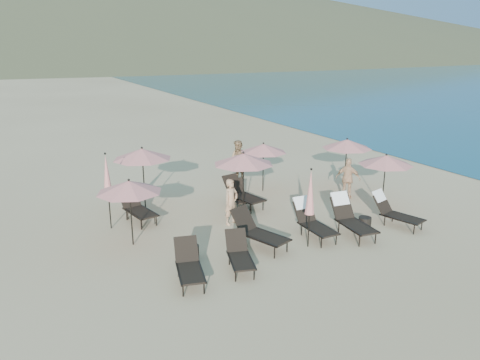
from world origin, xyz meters
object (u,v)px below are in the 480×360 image
lounger_2 (258,231)px  lounger_9 (239,194)px  side_table_1 (365,223)px  umbrella_closed_0 (310,193)px  lounger_1 (239,254)px  lounger_5 (394,210)px  umbrella_open_2 (386,160)px  lounger_0 (189,265)px  beachgoer_a (231,202)px  umbrella_open_4 (263,148)px  side_table_0 (192,252)px  lounger_6 (137,207)px  umbrella_open_5 (347,144)px  umbrella_open_1 (243,159)px  lounger_3 (312,220)px  lounger_4 (350,217)px  umbrella_closed_1 (107,176)px  lounger_7 (137,208)px  umbrella_open_3 (142,154)px  umbrella_open_0 (129,187)px  beachgoer_c (348,179)px  lounger_8 (242,193)px  beachgoer_b (238,161)px

lounger_2 → lounger_9: lounger_2 is taller
side_table_1 → umbrella_closed_0: bearing=-173.7°
lounger_1 → umbrella_closed_0: umbrella_closed_0 is taller
lounger_5 → umbrella_open_2: bearing=43.1°
lounger_0 → beachgoer_a: (2.68, 2.97, 0.34)m
side_table_1 → lounger_5: bearing=-8.2°
lounger_9 → side_table_1: size_ratio=3.90×
umbrella_open_4 → side_table_0: (-4.92, -4.51, -1.57)m
umbrella_open_4 → side_table_1: (0.89, -5.04, -1.58)m
lounger_6 → umbrella_open_5: 8.68m
umbrella_open_1 → umbrella_open_5: bearing=6.9°
lounger_3 → side_table_0: size_ratio=4.20×
lounger_1 → beachgoer_a: (1.24, 2.96, 0.36)m
lounger_4 → beachgoer_a: (-2.96, 2.47, 0.21)m
lounger_2 → umbrella_closed_1: 5.11m
lounger_7 → umbrella_open_3: size_ratio=0.73×
umbrella_open_0 → umbrella_open_1: (4.18, 0.80, 0.17)m
lounger_9 → umbrella_open_3: (-3.19, 1.36, 1.60)m
umbrella_closed_0 → lounger_6: bearing=131.3°
beachgoer_a → beachgoer_c: 5.17m
lounger_0 → lounger_3: bearing=25.5°
lounger_7 → lounger_8: bearing=-18.3°
lounger_0 → lounger_7: bearing=104.0°
lounger_1 → umbrella_open_3: umbrella_open_3 is taller
lounger_9 → umbrella_open_2: 5.42m
lounger_5 → side_table_0: bearing=158.5°
lounger_1 → lounger_2: 1.48m
umbrella_closed_1 → beachgoer_a: 4.07m
lounger_4 → umbrella_closed_0: (-1.75, -0.22, 1.12)m
lounger_6 → umbrella_open_1: umbrella_open_1 is taller
lounger_7 → beachgoer_a: beachgoer_a is taller
beachgoer_c → umbrella_closed_1: bearing=41.9°
lounger_9 → beachgoer_b: beachgoer_b is taller
umbrella_open_0 → lounger_5: bearing=-16.8°
lounger_9 → umbrella_open_2: bearing=-19.4°
lounger_7 → lounger_2: bearing=-68.5°
lounger_2 → beachgoer_b: (2.69, 6.45, 0.39)m
umbrella_open_2 → umbrella_open_4: (-2.78, 3.84, -0.04)m
lounger_1 → beachgoer_c: 7.18m
umbrella_open_2 → umbrella_open_4: bearing=125.9°
beachgoer_b → lounger_4: bearing=-9.3°
lounger_9 → umbrella_open_4: bearing=45.5°
lounger_0 → lounger_3: (4.46, 0.91, 0.09)m
lounger_1 → beachgoer_b: beachgoer_b is taller
lounger_2 → lounger_5: (4.83, -0.58, 0.01)m
lounger_1 → side_table_1: (4.87, 0.54, -0.21)m
lounger_9 → umbrella_closed_0: umbrella_closed_0 is taller
lounger_4 → side_table_1: size_ratio=4.76×
lounger_3 → umbrella_closed_1: 6.60m
lounger_6 → umbrella_open_2: 8.85m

